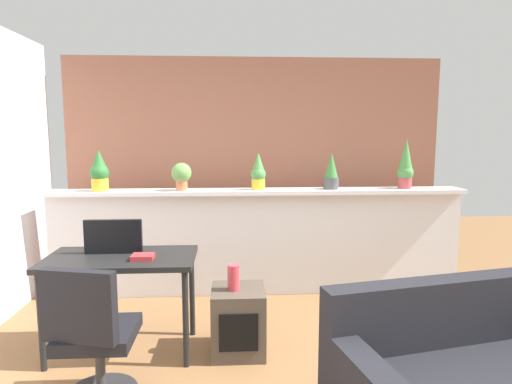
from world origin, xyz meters
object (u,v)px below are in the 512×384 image
Objects in this scene: potted_plant_4 at (406,165)px; side_cube_shelf at (238,321)px; potted_plant_2 at (258,172)px; vase_on_shelf at (233,278)px; tv_monitor at (113,237)px; potted_plant_0 at (99,171)px; desk at (121,267)px; office_chair at (94,348)px; couch at (472,383)px; book_on_desk at (143,257)px; potted_plant_3 at (331,172)px; potted_plant_1 at (181,175)px.

side_cube_shelf is at bearing -144.76° from potted_plant_4.
vase_on_shelf is at bearing -101.92° from potted_plant_2.
potted_plant_4 is 2.66× the size of vase_on_shelf.
tv_monitor reaches higher than side_cube_shelf.
potted_plant_2 is 1.43m from vase_on_shelf.
potted_plant_4 reaches higher than side_cube_shelf.
potted_plant_4 is at bearing 0.79° from potted_plant_0.
side_cube_shelf is at bearing -9.05° from tv_monitor.
potted_plant_0 is at bearing -178.97° from potted_plant_2.
desk is (-2.62, -1.16, -0.67)m from potted_plant_4.
couch is at bearing -8.29° from office_chair.
potted_plant_0 reaches higher than office_chair.
side_cube_shelf is (-0.23, -1.22, -1.02)m from potted_plant_2.
book_on_desk is (0.18, -0.09, 0.10)m from desk.
potted_plant_3 reaches higher than office_chair.
tv_monitor is (-0.41, -1.03, -0.38)m from potted_plant_1.
desk is 1.21× the size of office_chair.
potted_plant_3 is at bearing 45.19° from office_chair.
potted_plant_0 is at bearing -179.31° from potted_plant_3.
potted_plant_0 reaches higher than vase_on_shelf.
potted_plant_2 is 1.70m from desk.
potted_plant_1 reaches higher than vase_on_shelf.
couch is at bearing -25.27° from desk.
potted_plant_0 is 1.56m from potted_plant_2.
side_cube_shelf is (0.87, -0.07, -0.42)m from desk.
office_chair reaches higher than couch.
potted_plant_1 is at bearing 68.44° from tv_monitor.
desk is at bearing -148.11° from potted_plant_3.
potted_plant_0 reaches higher than side_cube_shelf.
potted_plant_1 is 0.76m from potted_plant_2.
tv_monitor is at bearing 130.97° from desk.
desk is 2.20× the size of side_cube_shelf.
potted_plant_0 reaches higher than tv_monitor.
tv_monitor is at bearing 153.74° from couch.
potted_plant_2 is 0.74m from potted_plant_3.
couch is (2.23, -1.10, -0.60)m from tv_monitor.
potted_plant_2 reaches higher than book_on_desk.
potted_plant_4 reaches higher than potted_plant_3.
potted_plant_0 is at bearing 138.29° from side_cube_shelf.
potted_plant_0 is 2.31m from potted_plant_3.
vase_on_shelf is at bearing -67.15° from potted_plant_1.
potted_plant_0 reaches higher than couch.
potted_plant_4 reaches higher than potted_plant_2.
office_chair is (0.07, -0.79, -0.49)m from tv_monitor.
potted_plant_0 is at bearing 140.77° from couch.
potted_plant_3 is 1.86m from side_cube_shelf.
couch is at bearing -39.23° from potted_plant_0.
potted_plant_2 reaches higher than couch.
couch is (2.15, -0.31, -0.11)m from office_chair.
tv_monitor reaches higher than book_on_desk.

